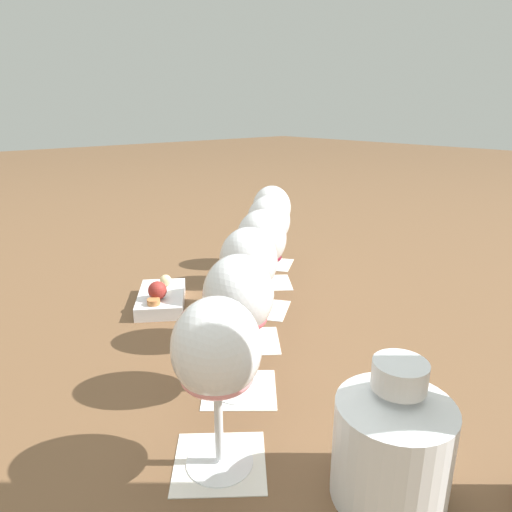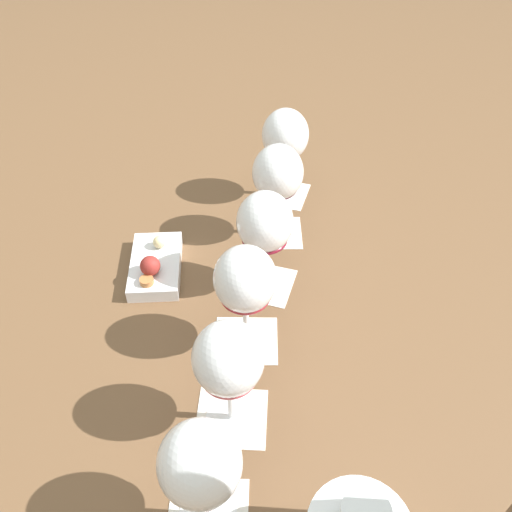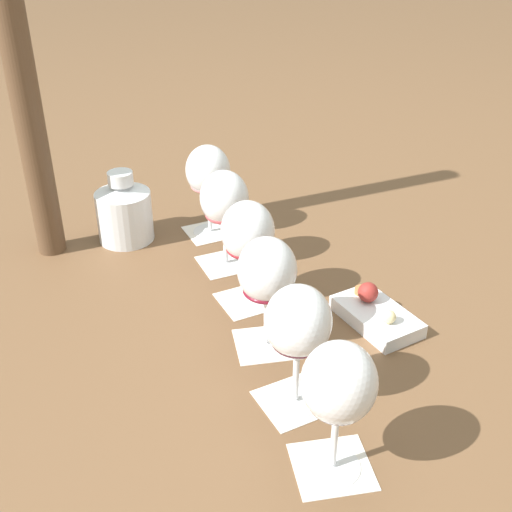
{
  "view_description": "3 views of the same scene",
  "coord_description": "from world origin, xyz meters",
  "px_view_note": "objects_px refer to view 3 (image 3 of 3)",
  "views": [
    {
      "loc": [
        -0.56,
        0.48,
        0.37
      ],
      "look_at": [
        -0.0,
        -0.0,
        0.13
      ],
      "focal_mm": 32.0,
      "sensor_mm": 36.0,
      "label": 1
    },
    {
      "loc": [
        -0.47,
        0.36,
        0.69
      ],
      "look_at": [
        -0.0,
        -0.0,
        0.13
      ],
      "focal_mm": 38.0,
      "sensor_mm": 36.0,
      "label": 2
    },
    {
      "loc": [
        0.37,
        -0.8,
        0.65
      ],
      "look_at": [
        -0.0,
        -0.0,
        0.13
      ],
      "focal_mm": 45.0,
      "sensor_mm": 36.0,
      "label": 3
    }
  ],
  "objects_px": {
    "wine_glass_3": "(267,274)",
    "snack_dish": "(376,313)",
    "wine_glass_4": "(298,327)",
    "ceramic_vase": "(124,211)",
    "wine_glass_1": "(224,202)",
    "umbrella_pole": "(10,17)",
    "wine_glass_5": "(339,388)",
    "wine_glass_2": "(248,235)",
    "wine_glass_0": "(208,174)"
  },
  "relations": [
    {
      "from": "wine_glass_4",
      "to": "umbrella_pole",
      "type": "relative_size",
      "value": 0.21
    },
    {
      "from": "wine_glass_1",
      "to": "wine_glass_2",
      "type": "relative_size",
      "value": 1.0
    },
    {
      "from": "wine_glass_2",
      "to": "wine_glass_4",
      "type": "height_order",
      "value": "same"
    },
    {
      "from": "wine_glass_2",
      "to": "wine_glass_5",
      "type": "distance_m",
      "value": 0.39
    },
    {
      "from": "umbrella_pole",
      "to": "ceramic_vase",
      "type": "bearing_deg",
      "value": 42.85
    },
    {
      "from": "wine_glass_1",
      "to": "wine_glass_5",
      "type": "xyz_separation_m",
      "value": [
        0.36,
        -0.39,
        -0.0
      ]
    },
    {
      "from": "wine_glass_3",
      "to": "wine_glass_4",
      "type": "distance_m",
      "value": 0.14
    },
    {
      "from": "wine_glass_1",
      "to": "umbrella_pole",
      "type": "xyz_separation_m",
      "value": [
        -0.34,
        -0.1,
        0.32
      ]
    },
    {
      "from": "wine_glass_3",
      "to": "ceramic_vase",
      "type": "relative_size",
      "value": 1.28
    },
    {
      "from": "wine_glass_4",
      "to": "snack_dish",
      "type": "distance_m",
      "value": 0.27
    },
    {
      "from": "wine_glass_4",
      "to": "ceramic_vase",
      "type": "bearing_deg",
      "value": 149.0
    },
    {
      "from": "wine_glass_3",
      "to": "snack_dish",
      "type": "xyz_separation_m",
      "value": [
        0.14,
        0.14,
        -0.12
      ]
    },
    {
      "from": "wine_glass_1",
      "to": "wine_glass_4",
      "type": "bearing_deg",
      "value": -48.25
    },
    {
      "from": "wine_glass_0",
      "to": "umbrella_pole",
      "type": "bearing_deg",
      "value": -141.37
    },
    {
      "from": "wine_glass_1",
      "to": "ceramic_vase",
      "type": "height_order",
      "value": "wine_glass_1"
    },
    {
      "from": "ceramic_vase",
      "to": "umbrella_pole",
      "type": "height_order",
      "value": "umbrella_pole"
    },
    {
      "from": "wine_glass_5",
      "to": "umbrella_pole",
      "type": "distance_m",
      "value": 0.82
    },
    {
      "from": "wine_glass_1",
      "to": "wine_glass_3",
      "type": "height_order",
      "value": "same"
    },
    {
      "from": "wine_glass_2",
      "to": "snack_dish",
      "type": "xyz_separation_m",
      "value": [
        0.22,
        0.03,
        -0.12
      ]
    },
    {
      "from": "wine_glass_4",
      "to": "umbrella_pole",
      "type": "bearing_deg",
      "value": 161.98
    },
    {
      "from": "wine_glass_5",
      "to": "ceramic_vase",
      "type": "distance_m",
      "value": 0.71
    },
    {
      "from": "wine_glass_4",
      "to": "wine_glass_1",
      "type": "bearing_deg",
      "value": 131.75
    },
    {
      "from": "wine_glass_1",
      "to": "wine_glass_4",
      "type": "height_order",
      "value": "same"
    },
    {
      "from": "wine_glass_3",
      "to": "wine_glass_4",
      "type": "height_order",
      "value": "same"
    },
    {
      "from": "wine_glass_1",
      "to": "snack_dish",
      "type": "relative_size",
      "value": 1.1
    },
    {
      "from": "wine_glass_0",
      "to": "umbrella_pole",
      "type": "distance_m",
      "value": 0.45
    },
    {
      "from": "wine_glass_4",
      "to": "wine_glass_5",
      "type": "height_order",
      "value": "same"
    },
    {
      "from": "wine_glass_5",
      "to": "umbrella_pole",
      "type": "bearing_deg",
      "value": 157.46
    },
    {
      "from": "wine_glass_3",
      "to": "umbrella_pole",
      "type": "distance_m",
      "value": 0.62
    },
    {
      "from": "wine_glass_4",
      "to": "snack_dish",
      "type": "relative_size",
      "value": 1.1
    },
    {
      "from": "wine_glass_1",
      "to": "wine_glass_0",
      "type": "bearing_deg",
      "value": 131.64
    },
    {
      "from": "wine_glass_2",
      "to": "wine_glass_4",
      "type": "xyz_separation_m",
      "value": [
        0.17,
        -0.2,
        -0.0
      ]
    },
    {
      "from": "wine_glass_4",
      "to": "wine_glass_2",
      "type": "bearing_deg",
      "value": 130.45
    },
    {
      "from": "wine_glass_4",
      "to": "wine_glass_5",
      "type": "xyz_separation_m",
      "value": [
        0.09,
        -0.09,
        -0.0
      ]
    },
    {
      "from": "wine_glass_4",
      "to": "umbrella_pole",
      "type": "xyz_separation_m",
      "value": [
        -0.61,
        0.2,
        0.32
      ]
    },
    {
      "from": "wine_glass_4",
      "to": "ceramic_vase",
      "type": "relative_size",
      "value": 1.28
    },
    {
      "from": "wine_glass_0",
      "to": "wine_glass_5",
      "type": "distance_m",
      "value": 0.67
    },
    {
      "from": "wine_glass_4",
      "to": "snack_dish",
      "type": "bearing_deg",
      "value": 78.11
    },
    {
      "from": "wine_glass_1",
      "to": "ceramic_vase",
      "type": "relative_size",
      "value": 1.28
    },
    {
      "from": "wine_glass_2",
      "to": "snack_dish",
      "type": "height_order",
      "value": "wine_glass_2"
    },
    {
      "from": "wine_glass_2",
      "to": "umbrella_pole",
      "type": "relative_size",
      "value": 0.21
    },
    {
      "from": "wine_glass_0",
      "to": "wine_glass_5",
      "type": "bearing_deg",
      "value": -47.85
    },
    {
      "from": "wine_glass_0",
      "to": "snack_dish",
      "type": "bearing_deg",
      "value": -22.0
    },
    {
      "from": "wine_glass_2",
      "to": "umbrella_pole",
      "type": "xyz_separation_m",
      "value": [
        -0.44,
        -0.0,
        0.32
      ]
    },
    {
      "from": "wine_glass_2",
      "to": "wine_glass_5",
      "type": "bearing_deg",
      "value": -48.4
    },
    {
      "from": "wine_glass_2",
      "to": "wine_glass_4",
      "type": "relative_size",
      "value": 1.0
    },
    {
      "from": "wine_glass_3",
      "to": "umbrella_pole",
      "type": "bearing_deg",
      "value": 169.41
    },
    {
      "from": "wine_glass_1",
      "to": "wine_glass_5",
      "type": "distance_m",
      "value": 0.53
    },
    {
      "from": "wine_glass_1",
      "to": "wine_glass_2",
      "type": "distance_m",
      "value": 0.14
    },
    {
      "from": "wine_glass_1",
      "to": "wine_glass_5",
      "type": "height_order",
      "value": "same"
    }
  ]
}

